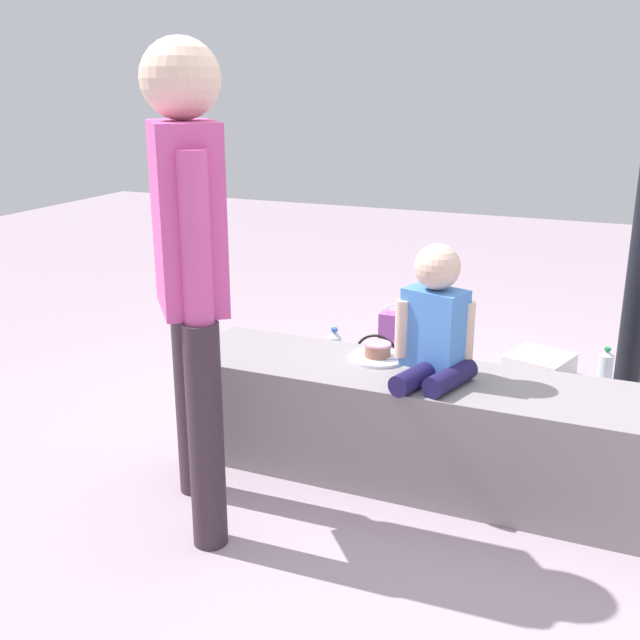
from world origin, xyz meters
TOP-DOWN VIEW (x-y plane):
  - ground_plane at (0.00, 0.00)m, footprint 12.00×12.00m
  - concrete_ledge at (0.00, 0.00)m, footprint 2.03×0.45m
  - child_seated at (-0.06, -0.02)m, footprint 0.29×0.35m
  - adult_standing at (-0.72, -0.55)m, footprint 0.35×0.38m
  - cake_plate at (-0.31, 0.09)m, footprint 0.22×0.22m
  - gift_bag at (-0.49, 1.05)m, footprint 0.25×0.09m
  - railing_post at (0.58, 0.87)m, footprint 0.36×0.36m
  - water_bottle_near_gift at (0.48, 1.28)m, footprint 0.07×0.07m
  - water_bottle_far_side at (-0.83, 0.94)m, footprint 0.08×0.08m
  - cake_box_white at (0.17, 1.23)m, footprint 0.35×0.35m
  - handbag_black_leather at (-0.48, 0.58)m, footprint 0.29×0.13m

SIDE VIEW (x-z plane):
  - ground_plane at x=0.00m, z-range 0.00..0.00m
  - cake_box_white at x=0.17m, z-range 0.00..0.12m
  - water_bottle_near_gift at x=0.48m, z-range -0.01..0.17m
  - water_bottle_far_side at x=-0.83m, z-range -0.01..0.21m
  - handbag_black_leather at x=-0.48m, z-range -0.05..0.29m
  - gift_bag at x=-0.49m, z-range -0.02..0.33m
  - concrete_ledge at x=0.00m, z-range 0.00..0.42m
  - cake_plate at x=-0.31m, z-range 0.41..0.47m
  - railing_post at x=0.58m, z-range -0.14..1.08m
  - child_seated at x=-0.06m, z-range 0.39..0.87m
  - adult_standing at x=-0.72m, z-range 0.16..1.72m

